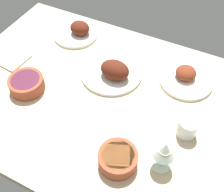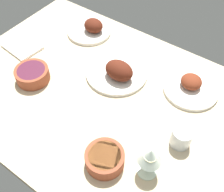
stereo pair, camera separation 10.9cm
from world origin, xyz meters
The scene contains 9 objects.
dining_table centered at (0.00, 0.00, 2.00)cm, with size 140.00×90.00×4.00cm, color #C6B28E.
plate_center_main centered at (-5.56, 12.06, 6.83)cm, with size 27.29×27.29×9.47cm.
plate_far_side centered at (-34.06, 29.44, 6.40)cm, with size 22.22×22.22×8.05cm.
plate_near_viewer centered at (23.79, 23.33, 5.84)cm, with size 22.92×22.92×6.73cm.
bowl_soup centered at (14.25, -24.21, 7.08)cm, with size 13.42×13.42×5.66cm.
bowl_onions centered at (-34.39, -10.62, 7.06)cm, with size 14.46×14.46×5.62cm.
wine_glass centered at (27.56, -18.40, 13.93)cm, with size 7.60×7.60×14.00cm.
water_tumbler centered at (31.60, -2.34, 7.79)cm, with size 7.36×7.36×7.58cm, color silver.
folded_napkin centered at (-54.12, 0.93, 4.60)cm, with size 17.08×12.81×1.20cm, color white.
Camera 2 is at (40.09, -56.28, 90.13)cm, focal length 43.22 mm.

